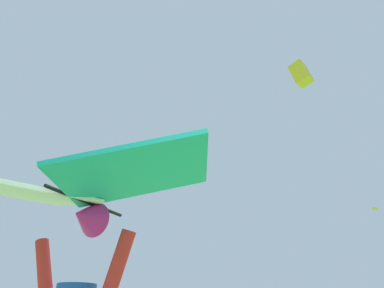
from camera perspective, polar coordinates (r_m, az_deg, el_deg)
held_stunt_kite at (r=2.66m, az=-16.52°, el=-6.78°), size 2.03×1.17×0.42m
distant_kite_yellow_overhead_distant at (r=17.67m, az=15.98°, el=10.07°), size 1.05×0.80×1.18m
distant_kite_yellow_mid_left at (r=38.53m, az=25.72°, el=-8.68°), size 0.60×0.59×0.26m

